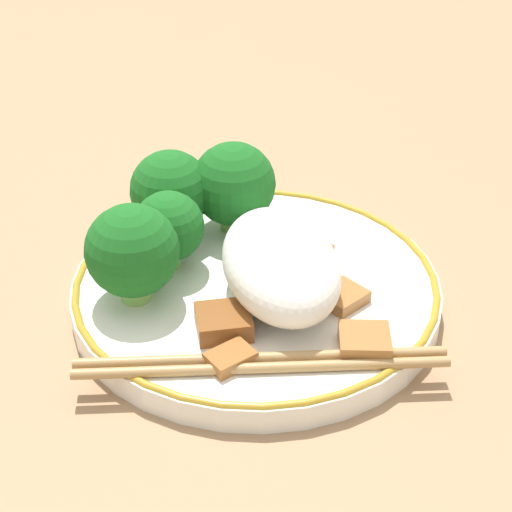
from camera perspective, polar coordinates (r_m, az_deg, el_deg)
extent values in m
plane|color=#9E7A56|center=(0.57, 0.00, -3.09)|extent=(3.00, 3.00, 0.00)
cylinder|color=white|center=(0.56, 0.00, -2.40)|extent=(0.24, 0.24, 0.02)
torus|color=#B28C26|center=(0.56, 0.00, -1.70)|extent=(0.24, 0.24, 0.00)
ellipsoid|color=white|center=(0.53, 1.64, -0.59)|extent=(0.11, 0.07, 0.05)
cylinder|color=#7FB756|center=(0.61, -1.45, 2.46)|extent=(0.02, 0.02, 0.01)
sphere|color=#19601E|center=(0.60, -1.49, 4.83)|extent=(0.06, 0.06, 0.06)
cylinder|color=#7FB756|center=(0.61, -5.58, 2.10)|extent=(0.01, 0.01, 0.01)
sphere|color=#19601E|center=(0.59, -5.72, 4.38)|extent=(0.06, 0.06, 0.06)
cylinder|color=#7FB756|center=(0.57, -5.71, -0.08)|extent=(0.01, 0.01, 0.01)
sphere|color=#19601E|center=(0.56, -5.84, 1.98)|extent=(0.05, 0.05, 0.05)
cylinder|color=#7FB756|center=(0.55, -8.04, -2.09)|extent=(0.02, 0.02, 0.01)
sphere|color=#19601E|center=(0.53, -8.28, 0.45)|extent=(0.06, 0.06, 0.06)
cube|color=#9E6633|center=(0.50, 7.24, -5.75)|extent=(0.04, 0.04, 0.01)
cube|color=#995B28|center=(0.49, -1.72, -6.83)|extent=(0.03, 0.03, 0.01)
cube|color=brown|center=(0.51, -2.17, -4.43)|extent=(0.03, 0.03, 0.01)
cube|color=brown|center=(0.58, 3.67, 0.08)|extent=(0.03, 0.03, 0.01)
cube|color=#9E6633|center=(0.54, 5.79, -2.73)|extent=(0.03, 0.04, 0.01)
cylinder|color=#AD8451|center=(0.49, 0.40, -7.47)|extent=(0.04, 0.21, 0.01)
cylinder|color=#AD8451|center=(0.49, 0.34, -6.78)|extent=(0.04, 0.21, 0.01)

